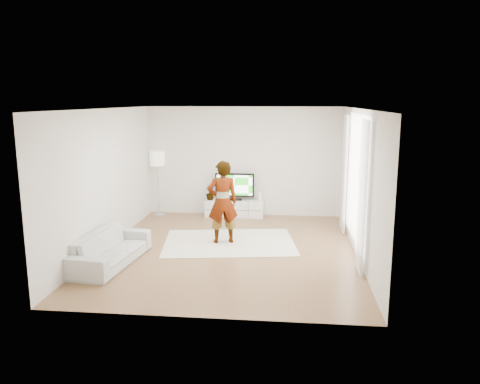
# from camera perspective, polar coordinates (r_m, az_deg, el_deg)

# --- Properties ---
(floor) EXTENTS (6.00, 6.00, 0.00)m
(floor) POSITION_cam_1_polar(r_m,az_deg,el_deg) (9.48, -1.31, -7.07)
(floor) COLOR olive
(floor) RESTS_ON ground
(ceiling) EXTENTS (6.00, 6.00, 0.00)m
(ceiling) POSITION_cam_1_polar(r_m,az_deg,el_deg) (9.00, -1.39, 10.11)
(ceiling) COLOR white
(ceiling) RESTS_ON wall_back
(wall_left) EXTENTS (0.02, 6.00, 2.80)m
(wall_left) POSITION_cam_1_polar(r_m,az_deg,el_deg) (9.77, -16.06, 1.51)
(wall_left) COLOR silver
(wall_left) RESTS_ON floor
(wall_right) EXTENTS (0.02, 6.00, 2.80)m
(wall_right) POSITION_cam_1_polar(r_m,az_deg,el_deg) (9.16, 14.36, 0.98)
(wall_right) COLOR silver
(wall_right) RESTS_ON floor
(wall_back) EXTENTS (5.00, 0.02, 2.80)m
(wall_back) POSITION_cam_1_polar(r_m,az_deg,el_deg) (12.08, 0.45, 3.73)
(wall_back) COLOR silver
(wall_back) RESTS_ON floor
(wall_front) EXTENTS (5.00, 0.02, 2.80)m
(wall_front) POSITION_cam_1_polar(r_m,az_deg,el_deg) (6.24, -4.84, -3.42)
(wall_front) COLOR silver
(wall_front) RESTS_ON floor
(window) EXTENTS (0.01, 2.60, 2.50)m
(window) POSITION_cam_1_polar(r_m,az_deg,el_deg) (9.44, 13.99, 1.60)
(window) COLOR white
(window) RESTS_ON wall_right
(curtain_near) EXTENTS (0.04, 0.70, 2.60)m
(curtain_near) POSITION_cam_1_polar(r_m,az_deg,el_deg) (8.19, 14.64, -0.58)
(curtain_near) COLOR white
(curtain_near) RESTS_ON floor
(curtain_far) EXTENTS (0.04, 0.70, 2.60)m
(curtain_far) POSITION_cam_1_polar(r_m,az_deg,el_deg) (10.72, 12.60, 2.24)
(curtain_far) COLOR white
(curtain_far) RESTS_ON floor
(media_console) EXTENTS (1.50, 0.43, 0.42)m
(media_console) POSITION_cam_1_polar(r_m,az_deg,el_deg) (12.09, -0.67, -2.00)
(media_console) COLOR white
(media_console) RESTS_ON floor
(television) EXTENTS (1.00, 0.20, 0.70)m
(television) POSITION_cam_1_polar(r_m,az_deg,el_deg) (11.99, -0.66, 0.78)
(television) COLOR black
(television) RESTS_ON media_console
(game_console) EXTENTS (0.07, 0.18, 0.23)m
(game_console) POSITION_cam_1_polar(r_m,az_deg,el_deg) (11.96, 2.46, -0.54)
(game_console) COLOR white
(game_console) RESTS_ON media_console
(potted_plant) EXTENTS (0.23, 0.23, 0.37)m
(potted_plant) POSITION_cam_1_polar(r_m,az_deg,el_deg) (12.09, -3.68, -0.09)
(potted_plant) COLOR #3F7238
(potted_plant) RESTS_ON media_console
(rug) EXTENTS (2.97, 2.33, 0.01)m
(rug) POSITION_cam_1_polar(r_m,az_deg,el_deg) (9.94, -1.32, -6.15)
(rug) COLOR white
(rug) RESTS_ON floor
(player) EXTENTS (0.72, 0.57, 1.73)m
(player) POSITION_cam_1_polar(r_m,az_deg,el_deg) (9.72, -2.13, -1.23)
(player) COLOR #334772
(player) RESTS_ON rug
(sofa) EXTENTS (0.98, 2.07, 0.58)m
(sofa) POSITION_cam_1_polar(r_m,az_deg,el_deg) (8.93, -15.54, -6.67)
(sofa) COLOR beige
(sofa) RESTS_ON floor
(floor_lamp) EXTENTS (0.37, 0.37, 1.67)m
(floor_lamp) POSITION_cam_1_polar(r_m,az_deg,el_deg) (12.20, -10.05, 3.71)
(floor_lamp) COLOR silver
(floor_lamp) RESTS_ON floor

